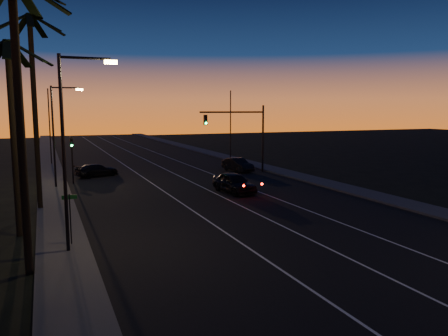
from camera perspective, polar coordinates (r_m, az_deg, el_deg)
name	(u,v)px	position (r m, az deg, el deg)	size (l,w,h in m)	color
road	(213,196)	(33.50, -1.46, -3.66)	(20.00, 170.00, 0.01)	black
sidewalk_left	(57,207)	(31.33, -21.01, -4.84)	(2.40, 170.00, 0.16)	#3B3B38
sidewalk_right	(334,185)	(38.88, 14.14, -2.19)	(2.40, 170.00, 0.16)	#3B3B38
lane_stripe_left	(175,199)	(32.56, -6.40, -4.02)	(0.12, 160.00, 0.01)	silver
lane_stripe_mid	(219,195)	(33.67, -0.66, -3.58)	(0.12, 160.00, 0.01)	silver
lane_stripe_right	(259,192)	(35.11, 4.65, -3.14)	(0.12, 160.00, 0.01)	silver
palm_near	(19,97)	(18.66, -25.25, 8.41)	(4.25, 4.16, 11.53)	black
palm_mid	(12,116)	(24.68, -25.94, 6.11)	(4.25, 4.16, 10.03)	black
palm_far	(34,93)	(30.65, -23.58, 8.95)	(4.25, 4.16, 12.53)	black
streetlight_left_near	(70,138)	(20.71, -19.47, 3.71)	(2.55, 0.26, 9.00)	black
streetlight_left_far	(57,128)	(38.68, -20.97, 4.91)	(2.55, 0.26, 8.50)	black
street_sign	(70,213)	(22.22, -19.45, -5.62)	(0.70, 0.06, 2.60)	black
signal_mast	(243,127)	(44.87, 2.44, 5.37)	(7.10, 0.41, 7.00)	black
signal_post	(72,151)	(40.86, -19.24, 2.06)	(0.28, 0.37, 4.20)	black
far_pole_left	(50,127)	(55.68, -21.81, 4.99)	(0.14, 0.14, 9.00)	black
far_pole_right	(231,125)	(57.41, 0.86, 5.60)	(0.14, 0.14, 9.00)	black
lead_car	(234,183)	(34.65, 1.34, -1.93)	(2.36, 5.37, 1.59)	black
right_car	(238,165)	(46.50, 1.80, 0.43)	(2.13, 4.47, 1.41)	black
cross_car	(97,170)	(44.73, -16.27, -0.27)	(4.67, 3.23, 1.25)	black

